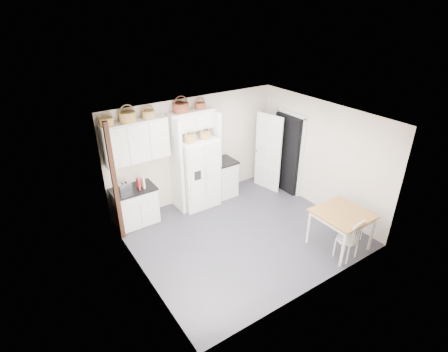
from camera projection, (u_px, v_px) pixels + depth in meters
floor at (242, 234)px, 7.65m from camera, size 4.50×4.50×0.00m
ceiling at (245, 119)px, 6.47m from camera, size 4.50×4.50×0.00m
wall_back at (195, 150)px, 8.54m from camera, size 4.50×0.00×4.50m
wall_left at (138, 216)px, 5.94m from camera, size 0.00×4.00×4.00m
wall_right at (320, 156)px, 8.18m from camera, size 0.00×4.00×4.00m
refrigerator at (197, 173)px, 8.40m from camera, size 0.89×0.72×1.73m
base_cab_left at (135, 207)px, 7.85m from camera, size 0.91×0.58×0.85m
base_cab_right at (223, 178)px, 9.02m from camera, size 0.52×0.63×0.92m
dining_table at (340, 230)px, 7.08m from camera, size 0.99×0.99×0.83m
windsor_chair at (347, 239)px, 6.77m from camera, size 0.47×0.43×0.88m
counter_left at (133, 189)px, 7.65m from camera, size 0.95×0.62×0.04m
counter_right at (223, 161)px, 8.80m from camera, size 0.57×0.67×0.04m
toaster at (125, 187)px, 7.51m from camera, size 0.29×0.19×0.19m
cookbook_red at (138, 184)px, 7.58m from camera, size 0.04×0.16×0.24m
cookbook_cream at (143, 182)px, 7.63m from camera, size 0.05×0.17×0.26m
basket_upper_a at (106, 122)px, 6.89m from camera, size 0.28×0.28×0.16m
basket_upper_b at (128, 117)px, 7.09m from camera, size 0.35×0.35×0.20m
basket_upper_c at (148, 114)px, 7.33m from camera, size 0.28×0.28×0.16m
basket_bridge_a at (181, 108)px, 7.70m from camera, size 0.36×0.36×0.21m
basket_bridge_b at (200, 106)px, 7.95m from camera, size 0.25×0.25×0.14m
basket_fridge_a at (190, 139)px, 7.80m from camera, size 0.28×0.28×0.15m
basket_fridge_b at (205, 135)px, 7.99m from camera, size 0.27×0.27×0.14m
upper_cabinet at (136, 141)px, 7.40m from camera, size 1.40×0.34×0.90m
bridge_cabinet at (191, 120)px, 7.97m from camera, size 1.12×0.34×0.45m
fridge_panel_left at (176, 166)px, 8.06m from camera, size 0.08×0.60×2.30m
fridge_panel_right at (214, 156)px, 8.57m from camera, size 0.08×0.60×2.30m
trim_post at (115, 184)px, 6.97m from camera, size 0.09×0.09×2.60m
doorway_void at (287, 154)px, 9.00m from camera, size 0.18×0.85×2.05m
door_slab at (268, 153)px, 9.07m from camera, size 0.21×0.79×2.05m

